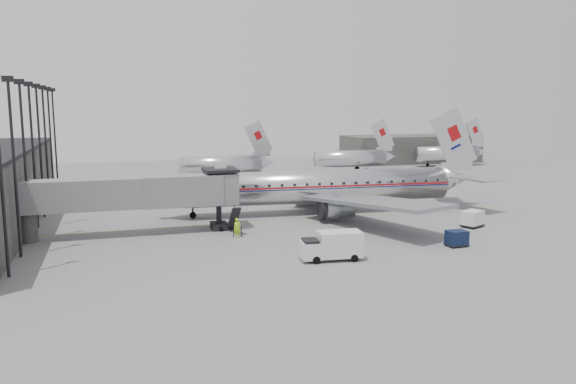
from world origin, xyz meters
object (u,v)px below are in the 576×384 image
object	(u,v)px
baggage_cart_navy	(457,238)
service_van	(332,245)
ramp_worker	(237,228)
baggage_cart_white	(472,218)
airliner	(325,186)

from	to	relation	value
baggage_cart_navy	service_van	bearing A→B (deg)	-179.38
baggage_cart_navy	ramp_worker	xyz separation A→B (m)	(-18.52, 9.49, 0.18)
service_van	ramp_worker	size ratio (longest dim) A/B	2.76
baggage_cart_white	airliner	bearing A→B (deg)	110.45
airliner	ramp_worker	size ratio (longest dim) A/B	20.84
service_van	ramp_worker	distance (m)	11.89
baggage_cart_white	ramp_worker	distance (m)	25.07
airliner	baggage_cart_white	xyz separation A→B (m)	(12.11, -12.28, -2.25)
baggage_cart_navy	ramp_worker	world-z (taller)	ramp_worker
baggage_cart_navy	ramp_worker	size ratio (longest dim) A/B	1.02
airliner	baggage_cart_navy	distance (m)	19.93
baggage_cart_white	ramp_worker	xyz separation A→B (m)	(-24.91, 2.83, 0.02)
baggage_cart_navy	baggage_cart_white	world-z (taller)	baggage_cart_white
airliner	service_van	xyz separation A→B (m)	(-6.96, -19.81, -1.92)
baggage_cart_navy	ramp_worker	bearing A→B (deg)	149.56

